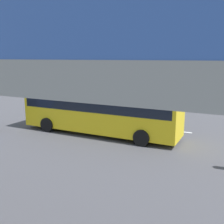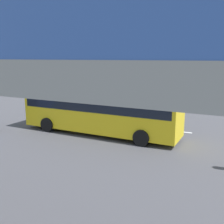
{
  "view_description": "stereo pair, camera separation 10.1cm",
  "coord_description": "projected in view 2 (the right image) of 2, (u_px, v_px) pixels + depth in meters",
  "views": [
    {
      "loc": [
        -8.08,
        16.48,
        5.43
      ],
      "look_at": [
        0.12,
        -0.12,
        1.6
      ],
      "focal_mm": 42.95,
      "sensor_mm": 36.0,
      "label": 1
    },
    {
      "loc": [
        -8.17,
        16.43,
        5.43
      ],
      "look_at": [
        0.12,
        -0.12,
        1.6
      ],
      "focal_mm": 42.95,
      "sensor_mm": 36.0,
      "label": 2
    }
  ],
  "objects": [
    {
      "name": "lane_dash_leftmost",
      "position": [
        178.0,
        131.0,
        19.86
      ],
      "size": [
        2.0,
        0.2,
        0.01
      ],
      "primitive_type": "cube",
      "color": "silver",
      "rests_on": "ground"
    },
    {
      "name": "lane_dash_left",
      "position": [
        129.0,
        125.0,
        21.61
      ],
      "size": [
        2.0,
        0.2,
        0.01
      ],
      "primitive_type": "cube",
      "color": "silver",
      "rests_on": "ground"
    },
    {
      "name": "city_bus",
      "position": [
        99.0,
        108.0,
        18.96
      ],
      "size": [
        11.54,
        2.85,
        3.15
      ],
      "color": "yellow",
      "rests_on": "ground"
    },
    {
      "name": "traffic_sign",
      "position": [
        109.0,
        98.0,
        23.14
      ],
      "size": [
        0.08,
        0.6,
        2.8
      ],
      "color": "slate",
      "rests_on": "ground"
    },
    {
      "name": "ground",
      "position": [
        113.0,
        134.0,
        19.07
      ],
      "size": [
        80.0,
        80.0,
        0.0
      ],
      "primitive_type": "plane",
      "color": "#424247"
    },
    {
      "name": "lane_dash_centre",
      "position": [
        87.0,
        120.0,
        23.36
      ],
      "size": [
        2.0,
        0.2,
        0.01
      ],
      "primitive_type": "cube",
      "color": "silver",
      "rests_on": "ground"
    }
  ]
}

